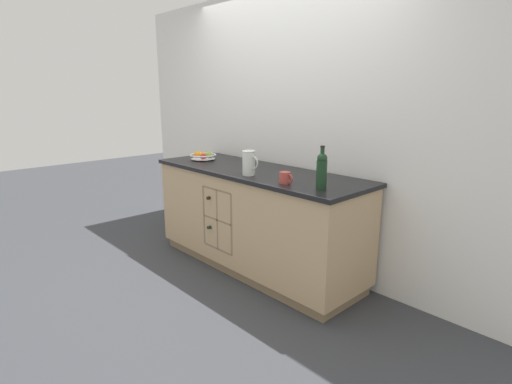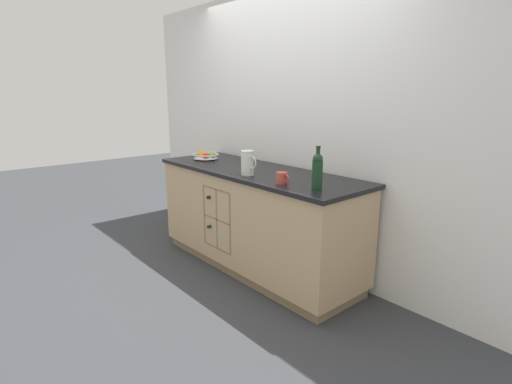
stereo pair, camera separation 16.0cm
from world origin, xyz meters
TOP-DOWN VIEW (x-y plane):
  - ground_plane at (0.00, 0.00)m, footprint 14.00×14.00m
  - back_wall at (0.00, 0.41)m, footprint 4.52×0.06m
  - kitchen_island at (-0.00, -0.00)m, footprint 2.16×0.73m
  - fruit_bowl at (-0.76, -0.03)m, footprint 0.27×0.27m
  - white_pitcher at (0.13, -0.20)m, footprint 0.17×0.11m
  - ceramic_mug at (0.55, -0.21)m, footprint 0.12×0.09m
  - standing_wine_bottle at (0.85, -0.16)m, footprint 0.08×0.08m

SIDE VIEW (x-z plane):
  - ground_plane at x=0.00m, z-range 0.00..0.00m
  - kitchen_island at x=0.00m, z-range 0.01..0.94m
  - fruit_bowl at x=-0.76m, z-range 0.93..1.02m
  - ceramic_mug at x=0.55m, z-range 0.94..1.03m
  - white_pitcher at x=0.13m, z-range 0.94..1.15m
  - standing_wine_bottle at x=0.85m, z-range 0.92..1.23m
  - back_wall at x=0.00m, z-range 0.00..2.55m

